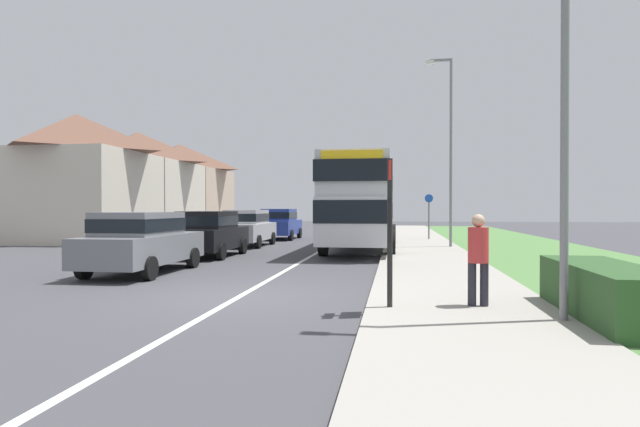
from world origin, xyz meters
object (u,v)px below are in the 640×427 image
(parked_car_grey, at_px, (142,240))
(parked_car_silver, at_px, (247,226))
(pedestrian_at_stop, at_px, (478,255))
(cycle_route_sign, at_px, (429,215))
(street_lamp_near, at_px, (557,68))
(parked_car_black, at_px, (209,232))
(parked_car_blue, at_px, (280,223))
(bus_stop_sign, at_px, (390,222))
(street_lamp_mid, at_px, (449,141))
(double_decker_bus, at_px, (362,199))

(parked_car_grey, bearing_deg, parked_car_silver, 89.97)
(parked_car_grey, xyz_separation_m, pedestrian_at_stop, (8.21, -4.15, 0.06))
(cycle_route_sign, distance_m, street_lamp_near, 20.40)
(parked_car_black, relative_size, parked_car_silver, 0.94)
(parked_car_blue, bearing_deg, bus_stop_sign, -72.16)
(bus_stop_sign, xyz_separation_m, street_lamp_near, (2.44, -0.66, 2.29))
(parked_car_blue, relative_size, street_lamp_near, 0.62)
(parked_car_grey, distance_m, bus_stop_sign, 8.09)
(parked_car_grey, xyz_separation_m, street_lamp_mid, (9.06, 9.71, 3.74))
(parked_car_silver, xyz_separation_m, street_lamp_near, (9.17, -15.18, 2.91))
(parked_car_black, distance_m, pedestrian_at_stop, 12.17)
(parked_car_silver, bearing_deg, bus_stop_sign, -65.15)
(parked_car_grey, relative_size, pedestrian_at_stop, 2.65)
(pedestrian_at_stop, distance_m, bus_stop_sign, 1.61)
(parked_car_silver, xyz_separation_m, street_lamp_mid, (9.06, -0.37, 3.73))
(parked_car_grey, relative_size, parked_car_black, 1.10)
(parked_car_grey, distance_m, pedestrian_at_stop, 9.20)
(double_decker_bus, xyz_separation_m, cycle_route_sign, (3.16, 6.46, -0.71))
(parked_car_blue, bearing_deg, parked_car_silver, -92.72)
(parked_car_black, distance_m, bus_stop_sign, 11.49)
(parked_car_grey, bearing_deg, street_lamp_mid, 46.96)
(parked_car_silver, height_order, street_lamp_mid, street_lamp_mid)
(pedestrian_at_stop, relative_size, street_lamp_mid, 0.20)
(parked_car_grey, distance_m, street_lamp_near, 10.90)
(double_decker_bus, distance_m, cycle_route_sign, 7.23)
(parked_car_grey, relative_size, bus_stop_sign, 1.70)
(double_decker_bus, bearing_deg, cycle_route_sign, 63.96)
(bus_stop_sign, bearing_deg, cycle_route_sign, 84.64)
(parked_car_grey, bearing_deg, pedestrian_at_stop, -26.84)
(pedestrian_at_stop, xyz_separation_m, street_lamp_near, (0.97, -0.96, 2.86))
(double_decker_bus, height_order, parked_car_silver, double_decker_bus)
(double_decker_bus, distance_m, parked_car_black, 6.65)
(street_lamp_near, bearing_deg, parked_car_blue, 113.24)
(parked_car_silver, height_order, cycle_route_sign, cycle_route_sign)
(cycle_route_sign, bearing_deg, parked_car_blue, 176.66)
(parked_car_grey, distance_m, street_lamp_mid, 13.80)
(parked_car_blue, height_order, street_lamp_near, street_lamp_near)
(street_lamp_near, bearing_deg, bus_stop_sign, 164.92)
(parked_car_silver, distance_m, street_lamp_mid, 9.80)
(cycle_route_sign, bearing_deg, parked_car_black, -129.67)
(street_lamp_near, bearing_deg, parked_car_grey, 150.88)
(pedestrian_at_stop, relative_size, cycle_route_sign, 0.66)
(bus_stop_sign, distance_m, street_lamp_near, 3.41)
(parked_car_black, xyz_separation_m, pedestrian_at_stop, (8.13, -9.05, 0.06))
(double_decker_bus, height_order, bus_stop_sign, double_decker_bus)
(parked_car_silver, xyz_separation_m, pedestrian_at_stop, (8.20, -14.22, 0.05))
(parked_car_blue, bearing_deg, pedestrian_at_stop, -68.13)
(parked_car_blue, height_order, pedestrian_at_stop, parked_car_blue)
(double_decker_bus, relative_size, parked_car_grey, 2.37)
(double_decker_bus, bearing_deg, street_lamp_mid, 15.72)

